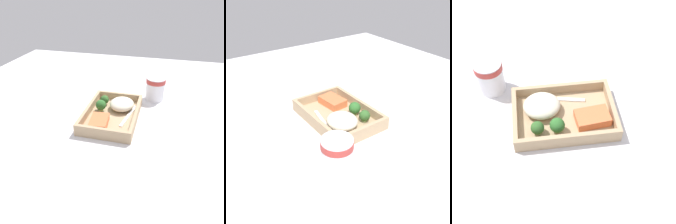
{
  "view_description": "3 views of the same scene",
  "coord_description": "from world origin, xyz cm",
  "views": [
    {
      "loc": [
        -67.76,
        -16.98,
        44.61
      ],
      "look_at": [
        0.0,
        0.0,
        2.7
      ],
      "focal_mm": 35.0,
      "sensor_mm": 36.0,
      "label": 1
    },
    {
      "loc": [
        60.2,
        -42.27,
        47.34
      ],
      "look_at": [
        0.0,
        0.0,
        2.7
      ],
      "focal_mm": 42.0,
      "sensor_mm": 36.0,
      "label": 2
    },
    {
      "loc": [
        7.04,
        53.95,
        67.76
      ],
      "look_at": [
        0.0,
        0.0,
        2.7
      ],
      "focal_mm": 50.0,
      "sensor_mm": 36.0,
      "label": 3
    }
  ],
  "objects": [
    {
      "name": "ground_plane",
      "position": [
        0.0,
        0.0,
        -1.0
      ],
      "size": [
        160.0,
        160.0,
        2.0
      ],
      "primitive_type": "cube",
      "color": "silver"
    },
    {
      "name": "takeout_tray",
      "position": [
        0.0,
        0.0,
        0.6
      ],
      "size": [
        27.76,
        19.26,
        1.2
      ],
      "primitive_type": "cube",
      "color": "tan",
      "rests_on": "ground_plane"
    },
    {
      "name": "tray_rim",
      "position": [
        0.0,
        0.0,
        2.74
      ],
      "size": [
        27.76,
        19.26,
        3.08
      ],
      "color": "tan",
      "rests_on": "takeout_tray"
    },
    {
      "name": "salmon_fillet",
      "position": [
        -7.34,
        2.8,
        2.5
      ],
      "size": [
        9.68,
        6.96,
        2.6
      ],
      "primitive_type": "cube",
      "rotation": [
        0.0,
        0.0,
        0.1
      ],
      "color": "#E16E40",
      "rests_on": "takeout_tray"
    },
    {
      "name": "mashed_potatoes",
      "position": [
        5.83,
        -2.55,
        3.31
      ],
      "size": [
        10.21,
        9.44,
        4.22
      ],
      "primitive_type": "ellipsoid",
      "color": "beige",
      "rests_on": "takeout_tray"
    },
    {
      "name": "broccoli_floret_1",
      "position": [
        2.41,
        5.03,
        3.65
      ],
      "size": [
        3.99,
        3.99,
        4.53
      ],
      "color": "#7C9858",
      "rests_on": "takeout_tray"
    },
    {
      "name": "broccoli_floret_2",
      "position": [
        7.59,
        4.99,
        3.36
      ],
      "size": [
        3.55,
        3.55,
        4.01
      ],
      "color": "#81AD65",
      "rests_on": "takeout_tray"
    },
    {
      "name": "fork",
      "position": [
        2.18,
        -6.36,
        1.42
      ],
      "size": [
        15.83,
        4.6,
        0.44
      ],
      "color": "white",
      "rests_on": "takeout_tray"
    },
    {
      "name": "paper_cup",
      "position": [
        19.84,
        -14.21,
        5.53
      ],
      "size": [
        8.16,
        8.16,
        9.89
      ],
      "color": "white",
      "rests_on": "ground_plane"
    },
    {
      "name": "receipt_slip",
      "position": [
        8.76,
        24.27,
        0.12
      ],
      "size": [
        8.75,
        13.9,
        0.24
      ],
      "primitive_type": "cube",
      "rotation": [
        0.0,
        0.0,
        0.1
      ],
      "color": "white",
      "rests_on": "ground_plane"
    }
  ]
}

